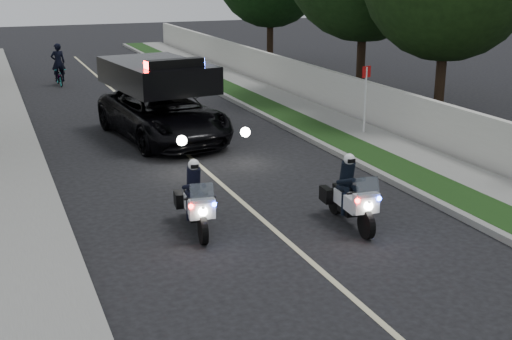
# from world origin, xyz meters

# --- Properties ---
(ground) EXTENTS (120.00, 120.00, 0.00)m
(ground) POSITION_xyz_m (0.00, 0.00, 0.00)
(ground) COLOR black
(ground) RESTS_ON ground
(curb_right) EXTENTS (0.20, 60.00, 0.15)m
(curb_right) POSITION_xyz_m (4.10, 10.00, 0.07)
(curb_right) COLOR gray
(curb_right) RESTS_ON ground
(grass_verge) EXTENTS (1.20, 60.00, 0.16)m
(grass_verge) POSITION_xyz_m (4.80, 10.00, 0.08)
(grass_verge) COLOR #193814
(grass_verge) RESTS_ON ground
(sidewalk_right) EXTENTS (1.40, 60.00, 0.16)m
(sidewalk_right) POSITION_xyz_m (6.10, 10.00, 0.08)
(sidewalk_right) COLOR gray
(sidewalk_right) RESTS_ON ground
(property_wall) EXTENTS (0.22, 60.00, 1.50)m
(property_wall) POSITION_xyz_m (7.10, 10.00, 0.75)
(property_wall) COLOR beige
(property_wall) RESTS_ON ground
(curb_left) EXTENTS (0.20, 60.00, 0.15)m
(curb_left) POSITION_xyz_m (-4.10, 10.00, 0.07)
(curb_left) COLOR gray
(curb_left) RESTS_ON ground
(sidewalk_left) EXTENTS (2.00, 60.00, 0.16)m
(sidewalk_left) POSITION_xyz_m (-5.20, 10.00, 0.08)
(sidewalk_left) COLOR gray
(sidewalk_left) RESTS_ON ground
(lane_marking) EXTENTS (0.12, 50.00, 0.01)m
(lane_marking) POSITION_xyz_m (0.00, 10.00, 0.00)
(lane_marking) COLOR #BFB78C
(lane_marking) RESTS_ON ground
(police_moto_left) EXTENTS (0.84, 1.86, 1.53)m
(police_moto_left) POSITION_xyz_m (-1.52, 4.50, 0.00)
(police_moto_left) COLOR white
(police_moto_left) RESTS_ON ground
(police_moto_right) EXTENTS (0.78, 1.89, 1.57)m
(police_moto_right) POSITION_xyz_m (1.62, 3.54, 0.00)
(police_moto_right) COLOR silver
(police_moto_right) RESTS_ON ground
(police_suv) EXTENTS (3.51, 6.27, 2.90)m
(police_suv) POSITION_xyz_m (-0.16, 12.43, 0.00)
(police_suv) COLOR black
(police_suv) RESTS_ON ground
(bicycle) EXTENTS (0.61, 1.57, 0.81)m
(bicycle) POSITION_xyz_m (-2.08, 24.36, 0.00)
(bicycle) COLOR black
(bicycle) RESTS_ON ground
(cyclist) EXTENTS (0.67, 0.48, 1.77)m
(cyclist) POSITION_xyz_m (-2.08, 24.36, 0.00)
(cyclist) COLOR black
(cyclist) RESTS_ON ground
(sign_post) EXTENTS (0.46, 0.46, 2.39)m
(sign_post) POSITION_xyz_m (6.00, 10.30, 0.00)
(sign_post) COLOR #A91E0C
(sign_post) RESTS_ON ground
(tree_right_c) EXTENTS (6.88, 6.88, 9.91)m
(tree_right_c) POSITION_xyz_m (9.78, 11.46, 0.00)
(tree_right_c) COLOR #183310
(tree_right_c) RESTS_ON ground
(tree_right_d) EXTENTS (7.07, 7.07, 10.88)m
(tree_right_d) POSITION_xyz_m (9.42, 16.38, 0.00)
(tree_right_d) COLOR #1A3913
(tree_right_d) RESTS_ON ground
(tree_right_e) EXTENTS (7.57, 7.57, 9.86)m
(tree_right_e) POSITION_xyz_m (9.63, 26.56, 0.00)
(tree_right_e) COLOR black
(tree_right_e) RESTS_ON ground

